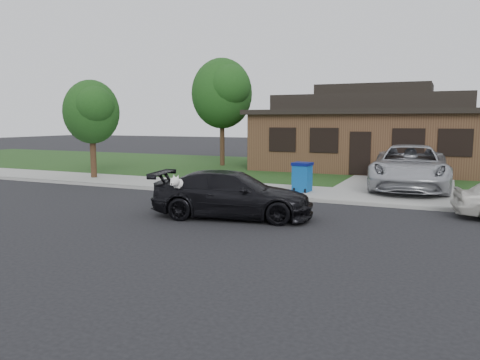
% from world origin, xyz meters
% --- Properties ---
extents(ground, '(120.00, 120.00, 0.00)m').
position_xyz_m(ground, '(0.00, 0.00, 0.00)').
color(ground, black).
rests_on(ground, ground).
extents(sidewalk, '(60.00, 3.00, 0.12)m').
position_xyz_m(sidewalk, '(0.00, 5.00, 0.06)').
color(sidewalk, gray).
rests_on(sidewalk, ground).
extents(curb, '(60.00, 0.12, 0.12)m').
position_xyz_m(curb, '(0.00, 3.50, 0.06)').
color(curb, gray).
rests_on(curb, ground).
extents(lawn, '(60.00, 13.00, 0.13)m').
position_xyz_m(lawn, '(0.00, 13.00, 0.07)').
color(lawn, '#193814').
rests_on(lawn, ground).
extents(driveway, '(4.50, 13.00, 0.14)m').
position_xyz_m(driveway, '(6.00, 10.00, 0.07)').
color(driveway, gray).
rests_on(driveway, ground).
extents(sedan, '(4.96, 2.78, 1.36)m').
position_xyz_m(sedan, '(2.25, -0.03, 0.68)').
color(sedan, black).
rests_on(sedan, ground).
extents(minivan, '(3.22, 6.34, 1.72)m').
position_xyz_m(minivan, '(6.58, 7.34, 1.00)').
color(minivan, '#AFB1B7').
rests_on(minivan, driveway).
extents(recycling_bin, '(0.72, 0.75, 1.11)m').
position_xyz_m(recycling_bin, '(2.89, 4.92, 0.68)').
color(recycling_bin, '#0D4A91').
rests_on(recycling_bin, sidewalk).
extents(house, '(12.60, 8.60, 4.65)m').
position_xyz_m(house, '(4.00, 15.00, 2.13)').
color(house, '#422B1C').
rests_on(house, ground).
extents(tree_0, '(3.78, 3.60, 6.34)m').
position_xyz_m(tree_0, '(-4.34, 12.88, 4.48)').
color(tree_0, '#332114').
rests_on(tree_0, ground).
extents(tree_2, '(2.73, 2.60, 4.59)m').
position_xyz_m(tree_2, '(-7.38, 5.11, 3.27)').
color(tree_2, '#332114').
rests_on(tree_2, ground).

